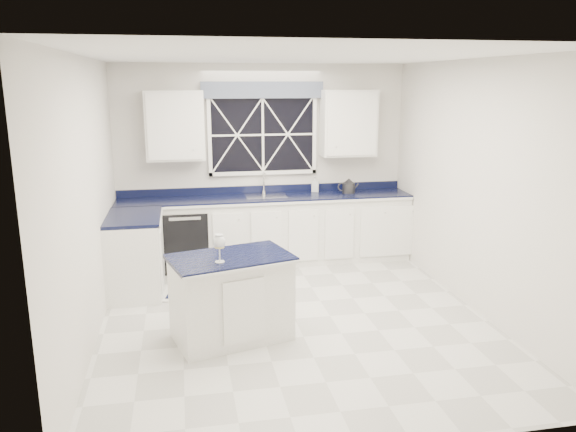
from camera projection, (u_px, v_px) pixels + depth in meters
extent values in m
plane|color=silver|center=(295.00, 319.00, 5.97)|extent=(4.50, 4.50, 0.00)
cube|color=beige|center=(263.00, 163.00, 7.80)|extent=(4.00, 0.10, 2.70)
cube|color=silver|center=(266.00, 231.00, 7.73)|extent=(3.98, 0.60, 0.90)
cube|color=silver|center=(135.00, 256.00, 6.65)|extent=(0.60, 1.00, 0.90)
cube|color=black|center=(266.00, 198.00, 7.62)|extent=(3.98, 0.64, 0.04)
cube|color=black|center=(186.00, 238.00, 7.54)|extent=(0.60, 0.58, 0.82)
cube|color=black|center=(263.00, 135.00, 7.68)|extent=(1.40, 0.02, 1.00)
cube|color=slate|center=(263.00, 90.00, 7.48)|extent=(1.65, 0.04, 0.22)
cube|color=silver|center=(175.00, 126.00, 7.30)|extent=(0.75, 0.34, 0.90)
cube|color=silver|center=(348.00, 123.00, 7.73)|extent=(0.75, 0.34, 0.90)
cylinder|color=silver|center=(264.00, 192.00, 7.82)|extent=(0.05, 0.05, 0.04)
cylinder|color=silver|center=(264.00, 182.00, 7.79)|extent=(0.02, 0.02, 0.28)
cylinder|color=silver|center=(265.00, 174.00, 7.67)|extent=(0.02, 0.18, 0.02)
cube|color=silver|center=(231.00, 299.00, 5.44)|extent=(1.21, 0.89, 0.81)
cube|color=black|center=(230.00, 258.00, 5.34)|extent=(1.27, 0.96, 0.04)
cube|color=beige|center=(225.00, 289.00, 6.82)|extent=(1.60, 1.17, 0.01)
cube|color=black|center=(225.00, 288.00, 6.82)|extent=(1.41, 0.98, 0.01)
cylinder|color=#2B2B2D|center=(349.00, 188.00, 7.83)|extent=(0.23, 0.23, 0.14)
cone|color=#2B2B2D|center=(349.00, 181.00, 7.81)|extent=(0.19, 0.19, 0.06)
torus|color=#2B2B2D|center=(342.00, 187.00, 7.85)|extent=(0.12, 0.06, 0.12)
cylinder|color=#2B2B2D|center=(356.00, 187.00, 7.81)|extent=(0.07, 0.04, 0.09)
cylinder|color=silver|center=(220.00, 262.00, 5.16)|extent=(0.09, 0.09, 0.01)
cylinder|color=silver|center=(220.00, 254.00, 5.14)|extent=(0.01, 0.01, 0.14)
ellipsoid|color=silver|center=(219.00, 242.00, 5.11)|extent=(0.11, 0.11, 0.14)
cylinder|color=tan|center=(219.00, 244.00, 5.12)|extent=(0.09, 0.09, 0.06)
imported|color=silver|center=(315.00, 184.00, 7.93)|extent=(0.12, 0.12, 0.22)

